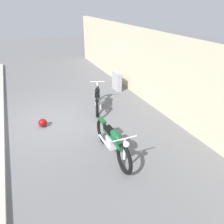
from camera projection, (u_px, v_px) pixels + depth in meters
ground_plane at (55, 122)px, 8.29m from camera, size 40.00×40.00×0.00m
building_wall at (155, 70)px, 9.07m from camera, size 18.00×0.30×2.85m
curb_strip at (0, 130)px, 7.63m from camera, size 18.00×0.24×0.12m
stone_marker at (117, 81)px, 11.00m from camera, size 0.71×0.21×0.82m
helmet at (43, 123)px, 7.90m from camera, size 0.29×0.29×0.29m
motorcycle_black at (98, 98)px, 9.06m from camera, size 1.95×0.92×0.92m
motorcycle_green at (113, 141)px, 6.27m from camera, size 2.23×0.62×1.00m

